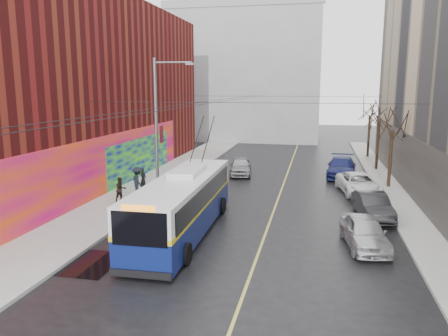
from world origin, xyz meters
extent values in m
plane|color=black|center=(0.00, 0.00, 0.00)|extent=(140.00, 140.00, 0.00)
cube|color=gray|center=(-8.00, 12.00, 0.07)|extent=(4.00, 60.00, 0.15)
cube|color=gray|center=(9.00, 12.00, 0.07)|extent=(2.00, 60.00, 0.15)
cube|color=#BFB74C|center=(1.50, 14.00, 0.00)|extent=(0.12, 50.00, 0.01)
cube|color=#5E1213|center=(-16.00, 14.00, 7.00)|extent=(12.00, 36.00, 14.00)
cube|color=#CF0479|center=(-9.96, 10.00, 2.00)|extent=(0.08, 28.00, 4.00)
cube|color=#090492|center=(-9.92, 16.00, 1.60)|extent=(0.06, 12.00, 3.20)
cube|color=#4C4742|center=(9.97, 14.00, 2.00)|extent=(0.06, 36.00, 4.00)
cube|color=gray|center=(-6.00, 45.00, 9.00)|extent=(20.00, 12.00, 18.00)
cube|color=gray|center=(-6.00, 39.10, 17.50)|extent=(20.50, 0.40, 1.00)
cylinder|color=slate|center=(-6.30, 10.00, 4.50)|extent=(0.20, 0.20, 9.00)
cube|color=maroon|center=(-5.95, 10.00, 4.20)|extent=(0.04, 0.60, 1.10)
cylinder|color=slate|center=(-5.10, 10.00, 8.70)|extent=(2.40, 0.10, 0.10)
cube|color=slate|center=(-4.00, 10.00, 8.60)|extent=(0.50, 0.22, 0.12)
cylinder|color=black|center=(-3.80, 15.00, 6.20)|extent=(0.02, 60.00, 0.02)
cylinder|color=black|center=(-2.80, 15.00, 6.20)|extent=(0.02, 60.00, 0.02)
cylinder|color=black|center=(0.00, 6.00, 6.40)|extent=(18.00, 0.02, 0.02)
cylinder|color=black|center=(0.00, 22.00, 6.40)|extent=(18.00, 0.02, 0.02)
cylinder|color=black|center=(9.00, 16.00, 2.10)|extent=(0.24, 0.24, 4.20)
cylinder|color=black|center=(9.00, 23.00, 2.24)|extent=(0.24, 0.24, 4.48)
cylinder|color=black|center=(9.00, 30.00, 2.18)|extent=(0.24, 0.24, 4.37)
cube|color=black|center=(-5.09, -0.94, 0.00)|extent=(2.04, 2.88, 0.01)
ellipsoid|color=slate|center=(-2.72, 10.32, 7.10)|extent=(0.44, 0.20, 0.12)
ellipsoid|color=slate|center=(0.11, 11.13, 8.53)|extent=(0.44, 0.20, 0.12)
ellipsoid|color=slate|center=(-2.77, 11.07, 7.18)|extent=(0.44, 0.20, 0.12)
cube|color=#0A1551|center=(-2.53, 3.50, 0.89)|extent=(2.65, 11.34, 1.41)
cube|color=silver|center=(-2.53, 3.50, 2.21)|extent=(2.65, 11.34, 1.22)
cube|color=gold|center=(-2.53, 3.50, 1.60)|extent=(2.69, 11.37, 0.21)
cube|color=black|center=(-2.42, -2.16, 2.07)|extent=(2.16, 0.08, 1.32)
cube|color=black|center=(-2.63, 9.16, 2.07)|extent=(2.16, 0.08, 1.13)
cube|color=black|center=(-3.77, 3.48, 2.12)|extent=(0.23, 10.35, 0.94)
cube|color=black|center=(-1.28, 3.52, 2.12)|extent=(0.23, 10.35, 0.94)
cube|color=silver|center=(-2.54, 4.44, 2.96)|extent=(1.37, 2.85, 0.28)
cube|color=black|center=(-2.42, -2.19, 0.33)|extent=(2.45, 0.16, 0.28)
cylinder|color=black|center=(-3.68, -0.29, 0.47)|extent=(0.30, 0.95, 0.94)
cylinder|color=black|center=(-1.23, -0.24, 0.47)|extent=(0.30, 0.95, 0.94)
cylinder|color=black|center=(-3.82, 7.24, 0.47)|extent=(0.30, 0.95, 0.94)
cylinder|color=black|center=(-1.37, 7.29, 0.47)|extent=(0.30, 0.95, 0.94)
cylinder|color=black|center=(-2.93, 7.73, 4.33)|extent=(0.12, 3.27, 2.31)
cylinder|color=black|center=(-2.27, 7.74, 4.33)|extent=(0.12, 3.27, 2.31)
imported|color=silver|center=(6.10, 3.40, 0.72)|extent=(2.29, 4.43, 1.44)
imported|color=#27272A|center=(7.00, 8.16, 0.71)|extent=(2.09, 4.46, 1.41)
imported|color=white|center=(6.73, 13.87, 0.70)|extent=(3.12, 5.35, 1.40)
imported|color=navy|center=(5.88, 19.61, 0.79)|extent=(2.61, 5.58, 1.58)
imported|color=#98989C|center=(-2.29, 18.68, 0.73)|extent=(2.30, 4.46, 1.45)
imported|color=black|center=(-7.70, 10.95, 0.97)|extent=(0.44, 0.63, 1.65)
imported|color=black|center=(-7.94, 7.91, 0.93)|extent=(0.94, 0.96, 1.57)
imported|color=black|center=(-7.58, 9.71, 1.11)|extent=(1.37, 1.39, 1.92)
camera|label=1|loc=(3.82, -16.45, 7.20)|focal=35.00mm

